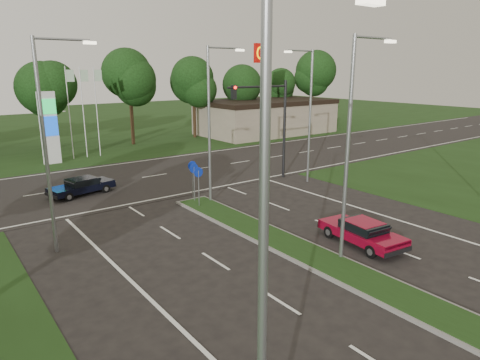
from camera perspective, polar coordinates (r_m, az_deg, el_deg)
ground at (r=15.39m, az=29.27°, el=-17.67°), size 160.00×160.00×0.00m
verge_far at (r=61.46m, az=-24.93°, el=5.97°), size 160.00×50.00×0.02m
cross_road at (r=32.21m, az=-12.92°, el=0.28°), size 160.00×12.00×0.02m
median_kerb at (r=17.01m, az=16.74°, el=-12.93°), size 2.00×26.00×0.12m
commercial_building at (r=53.62m, az=3.50°, el=8.38°), size 16.00×9.00×4.00m
streetlight_median_near at (r=17.38m, az=14.65°, el=5.29°), size 2.53×0.22×9.00m
streetlight_median_far at (r=24.82m, az=-3.76°, el=8.38°), size 2.53×0.22×9.00m
streetlight_left_near at (r=6.80m, az=4.44°, el=-8.48°), size 2.53×0.22×9.00m
streetlight_left_far at (r=19.32m, az=-24.12°, el=5.39°), size 2.53×0.22×9.00m
streetlight_right_far at (r=29.77m, az=9.08°, el=9.25°), size 2.53×0.22×9.00m
traffic_signal at (r=30.16m, az=4.14°, el=8.65°), size 5.10×0.42×7.00m
median_signs at (r=25.21m, az=-6.03°, el=0.65°), size 1.16×1.76×2.38m
gas_pylon at (r=38.98m, az=-23.84°, el=6.63°), size 5.80×1.26×8.00m
mcdonalds_sign at (r=47.65m, az=3.04°, el=14.83°), size 2.20×0.47×10.40m
treeline_far at (r=46.36m, az=-21.59°, el=12.45°), size 6.00×6.00×9.90m
red_sedan at (r=20.27m, az=15.96°, el=-6.65°), size 2.09×4.22×1.12m
navy_sedan at (r=28.83m, az=-20.35°, el=-0.75°), size 4.15×2.36×1.08m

